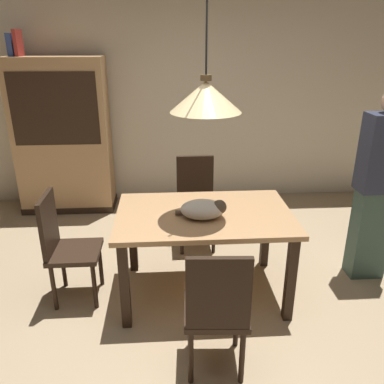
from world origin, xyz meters
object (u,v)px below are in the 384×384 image
(dining_table, at_px, (204,224))
(chair_near_front, at_px, (217,308))
(chair_left_side, at_px, (64,244))
(book_red_tall, at_px, (18,43))
(chair_far_back, at_px, (196,198))
(cat_sleeping, at_px, (204,209))
(pendant_lamp, at_px, (206,96))
(book_blue_wide, at_px, (13,45))
(hutch_bookcase, at_px, (63,140))
(person_standing, at_px, (378,189))

(dining_table, xyz_separation_m, chair_near_front, (-0.00, -0.88, -0.14))
(chair_left_side, xyz_separation_m, book_red_tall, (-0.76, 1.90, 1.48))
(chair_far_back, relative_size, chair_near_front, 1.00)
(cat_sleeping, distance_m, pendant_lamp, 0.84)
(chair_near_front, bearing_deg, book_blue_wide, 125.07)
(chair_far_back, bearing_deg, hutch_bookcase, 146.33)
(book_red_tall, bearing_deg, book_blue_wide, 180.00)
(chair_far_back, height_order, book_blue_wide, book_blue_wide)
(dining_table, relative_size, person_standing, 0.83)
(cat_sleeping, bearing_deg, chair_near_front, -89.37)
(chair_near_front, distance_m, pendant_lamp, 1.45)
(pendant_lamp, height_order, book_blue_wide, pendant_lamp)
(chair_far_back, distance_m, hutch_bookcase, 1.88)
(book_red_tall, relative_size, person_standing, 0.17)
(book_blue_wide, xyz_separation_m, book_red_tall, (0.06, 0.00, 0.02))
(hutch_bookcase, height_order, book_blue_wide, book_blue_wide)
(book_red_tall, bearing_deg, person_standing, -26.89)
(chair_near_front, distance_m, cat_sleeping, 0.84)
(cat_sleeping, bearing_deg, book_blue_wide, 134.12)
(chair_near_front, bearing_deg, chair_left_side, 142.00)
(chair_left_side, relative_size, hutch_bookcase, 0.50)
(dining_table, distance_m, book_red_tall, 3.00)
(dining_table, xyz_separation_m, chair_far_back, (-0.00, 0.88, -0.14))
(chair_left_side, bearing_deg, hutch_bookcase, 102.03)
(dining_table, xyz_separation_m, person_standing, (1.50, 0.18, 0.20))
(chair_near_front, height_order, book_red_tall, book_red_tall)
(pendant_lamp, height_order, book_red_tall, pendant_lamp)
(dining_table, distance_m, chair_far_back, 0.89)
(book_red_tall, bearing_deg, cat_sleeping, -46.82)
(cat_sleeping, bearing_deg, chair_left_side, 174.79)
(chair_near_front, height_order, book_blue_wide, book_blue_wide)
(chair_near_front, distance_m, person_standing, 1.87)
(chair_far_back, distance_m, chair_near_front, 1.76)
(pendant_lamp, relative_size, person_standing, 0.78)
(book_blue_wide, bearing_deg, cat_sleeping, -45.88)
(chair_left_side, xyz_separation_m, book_blue_wide, (-0.83, 1.90, 1.46))
(dining_table, distance_m, pendant_lamp, 1.01)
(pendant_lamp, bearing_deg, chair_left_side, -179.99)
(chair_near_front, xyz_separation_m, book_blue_wide, (-1.95, 2.78, 1.46))
(chair_near_front, height_order, hutch_bookcase, hutch_bookcase)
(cat_sleeping, xyz_separation_m, pendant_lamp, (0.01, 0.10, 0.84))
(chair_left_side, relative_size, pendant_lamp, 0.72)
(dining_table, relative_size, cat_sleeping, 3.58)
(chair_far_back, height_order, cat_sleeping, chair_far_back)
(pendant_lamp, bearing_deg, chair_far_back, 90.07)
(chair_near_front, distance_m, hutch_bookcase, 3.19)
(book_red_tall, bearing_deg, chair_far_back, -28.39)
(chair_left_side, xyz_separation_m, person_standing, (2.63, 0.18, 0.34))
(dining_table, bearing_deg, book_blue_wide, 135.81)
(chair_left_side, bearing_deg, chair_near_front, -38.00)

